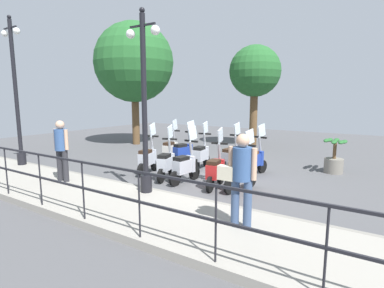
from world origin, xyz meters
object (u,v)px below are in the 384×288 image
object	(u,v)px
potted_palm	(334,159)
scooter_near_2	(185,166)
scooter_near_3	(166,163)
scooter_far_4	(171,149)
scooter_far_0	(254,159)
scooter_near_0	(241,172)
scooter_near_4	(148,158)
tree_large	(134,63)
scooter_near_1	(216,170)
lamp_post_near	(145,115)
scooter_far_3	(184,151)
scooter_far_1	(231,157)
lamp_post_far	(17,100)
tree_distant	(255,72)
scooter_far_2	(201,154)
pedestrian_with_bag	(241,174)
pedestrian_distant	(61,146)

from	to	relation	value
potted_palm	scooter_near_2	bearing A→B (deg)	136.01
scooter_near_3	scooter_far_4	xyz separation A→B (m)	(1.88, 1.23, 0.00)
scooter_near_2	scooter_far_0	distance (m)	2.22
scooter_near_0	scooter_near_3	bearing A→B (deg)	108.25
scooter_near_4	potted_palm	bearing A→B (deg)	-68.47
tree_large	scooter_near_1	world-z (taller)	tree_large
scooter_near_0	lamp_post_near	bearing A→B (deg)	150.38
lamp_post_near	scooter_far_3	size ratio (longest dim) A/B	2.64
scooter_near_0	scooter_near_4	xyz separation A→B (m)	(0.08, 3.08, 0.00)
scooter_near_0	scooter_far_1	size ratio (longest dim) A/B	1.00
lamp_post_far	tree_large	xyz separation A→B (m)	(5.96, 0.52, 1.75)
scooter_near_0	scooter_far_4	bearing A→B (deg)	77.74
lamp_post_near	scooter_far_1	bearing A→B (deg)	-10.14
lamp_post_far	tree_distant	world-z (taller)	lamp_post_far
potted_palm	scooter_near_0	world-z (taller)	scooter_near_0
scooter_far_0	scooter_far_1	distance (m)	0.76
scooter_near_4	scooter_far_1	world-z (taller)	same
scooter_far_4	tree_large	bearing A→B (deg)	49.04
scooter_far_2	scooter_far_3	distance (m)	0.78
tree_distant	scooter_near_2	bearing A→B (deg)	-173.92
tree_distant	scooter_near_0	size ratio (longest dim) A/B	3.07
scooter_near_2	scooter_far_4	size ratio (longest dim) A/B	1.00
scooter_near_1	scooter_far_0	bearing A→B (deg)	-19.94
tree_distant	scooter_far_3	distance (m)	6.03
scooter_far_2	tree_distant	bearing A→B (deg)	-3.22
potted_palm	scooter_near_0	bearing A→B (deg)	152.06
scooter_near_2	scooter_near_3	bearing A→B (deg)	95.21
tree_distant	scooter_far_1	bearing A→B (deg)	-166.06
lamp_post_near	tree_distant	bearing A→B (deg)	4.59
scooter_near_3	scooter_near_0	bearing A→B (deg)	-101.60
pedestrian_with_bag	scooter_near_1	world-z (taller)	pedestrian_with_bag
scooter_far_2	scooter_far_4	size ratio (longest dim) A/B	1.00
scooter_far_1	scooter_far_4	distance (m)	2.41
lamp_post_near	scooter_near_3	distance (m)	2.20
scooter_near_0	scooter_near_1	bearing A→B (deg)	115.33
scooter_near_3	scooter_far_3	size ratio (longest dim) A/B	1.00
scooter_near_0	pedestrian_distant	bearing A→B (deg)	132.39
tree_distant	scooter_near_4	bearing A→B (deg)	173.45
scooter_near_1	scooter_near_2	size ratio (longest dim) A/B	1.00
pedestrian_with_bag	tree_distant	distance (m)	9.98
tree_large	tree_distant	bearing A→B (deg)	-63.85
tree_distant	scooter_far_1	world-z (taller)	tree_distant
scooter_near_1	scooter_far_4	distance (m)	3.36
pedestrian_distant	tree_large	size ratio (longest dim) A/B	0.27
scooter_near_1	scooter_far_4	world-z (taller)	same
scooter_far_3	scooter_near_0	bearing A→B (deg)	-104.58
scooter_far_3	scooter_near_4	bearing A→B (deg)	-174.95
scooter_far_0	scooter_far_4	world-z (taller)	same
scooter_far_1	tree_large	bearing A→B (deg)	73.26
scooter_near_1	scooter_near_4	distance (m)	2.45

